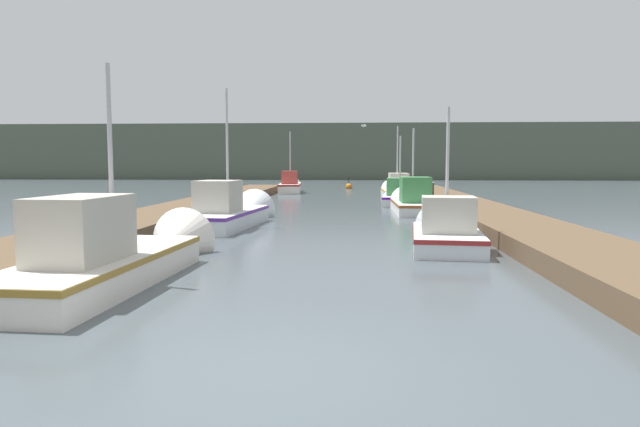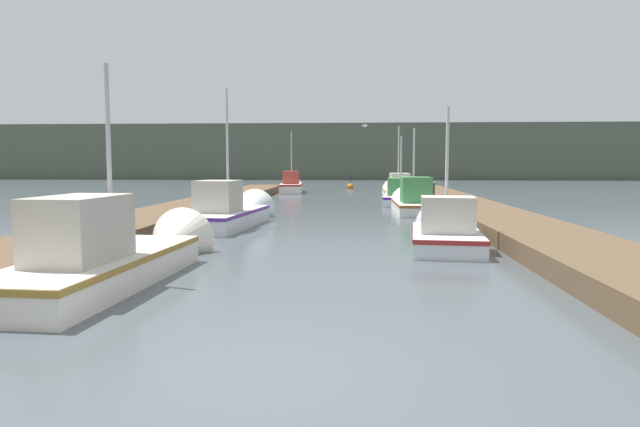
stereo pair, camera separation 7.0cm
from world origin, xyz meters
name	(u,v)px [view 2 (the right image)]	position (x,y,z in m)	size (l,w,h in m)	color
ground_plane	(257,368)	(0.00, 0.00, 0.00)	(200.00, 200.00, 0.00)	#424C51
dock_left	(185,211)	(-5.63, 16.00, 0.22)	(2.45, 40.00, 0.44)	brown
dock_right	(480,212)	(5.63, 16.00, 0.22)	(2.45, 40.00, 0.44)	brown
distant_shore_ridge	(349,153)	(0.00, 69.59, 3.34)	(120.00, 16.00, 6.67)	#4C5647
fishing_boat_0	(124,253)	(-3.26, 4.51, 0.43)	(1.93, 6.58, 4.28)	silver
fishing_boat_1	(445,231)	(3.25, 8.96, 0.36)	(2.00, 4.70, 3.97)	silver
fishing_boat_2	(233,212)	(-3.16, 13.26, 0.43)	(2.21, 6.28, 4.99)	silver
fishing_boat_3	(413,202)	(3.39, 18.82, 0.42)	(1.64, 5.52, 4.02)	silver
fishing_boat_4	(401,196)	(3.28, 23.93, 0.38)	(2.08, 6.16, 3.92)	silver
fishing_boat_5	(397,190)	(3.47, 29.05, 0.42)	(1.72, 6.30, 4.77)	silver
fishing_boat_6	(292,185)	(-3.54, 34.04, 0.48)	(1.78, 5.69, 4.57)	silver
mooring_piling_0	(404,182)	(4.53, 37.61, 0.62)	(0.36, 0.36, 1.24)	#473523
mooring_piling_1	(432,196)	(4.36, 19.99, 0.61)	(0.26, 0.26, 1.22)	#473523
channel_buoy	(350,187)	(0.49, 39.70, 0.15)	(0.53, 0.53, 1.03)	#BF6513
seagull_lead	(365,126)	(1.40, 24.22, 3.98)	(0.31, 0.56, 0.12)	white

